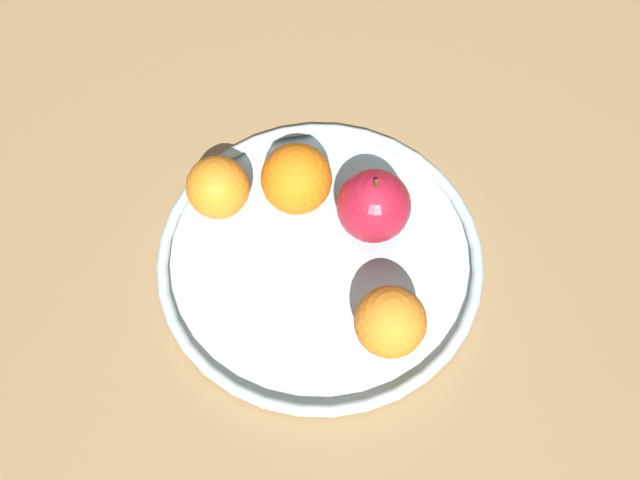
{
  "coord_description": "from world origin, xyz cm",
  "views": [
    {
      "loc": [
        -16.58,
        -33.32,
        73.44
      ],
      "look_at": [
        0.0,
        0.0,
        4.8
      ],
      "focal_mm": 44.1,
      "sensor_mm": 36.0,
      "label": 1
    }
  ],
  "objects_px": {
    "orange_front_left": "(390,322)",
    "fruit_bowl": "(320,258)",
    "apple": "(374,206)",
    "orange_back_right": "(296,179)",
    "orange_center": "(218,187)"
  },
  "relations": [
    {
      "from": "orange_center",
      "to": "orange_front_left",
      "type": "xyz_separation_m",
      "value": [
        0.09,
        -0.21,
        0.0
      ]
    },
    {
      "from": "orange_back_right",
      "to": "orange_front_left",
      "type": "bearing_deg",
      "value": -86.64
    },
    {
      "from": "orange_center",
      "to": "orange_back_right",
      "type": "distance_m",
      "value": 0.08
    },
    {
      "from": "orange_center",
      "to": "fruit_bowl",
      "type": "bearing_deg",
      "value": -56.16
    },
    {
      "from": "orange_center",
      "to": "orange_back_right",
      "type": "bearing_deg",
      "value": -21.06
    },
    {
      "from": "apple",
      "to": "orange_center",
      "type": "bearing_deg",
      "value": 144.61
    },
    {
      "from": "apple",
      "to": "orange_front_left",
      "type": "bearing_deg",
      "value": -111.11
    },
    {
      "from": "apple",
      "to": "orange_front_left",
      "type": "height_order",
      "value": "apple"
    },
    {
      "from": "orange_front_left",
      "to": "orange_back_right",
      "type": "bearing_deg",
      "value": 93.36
    },
    {
      "from": "orange_front_left",
      "to": "fruit_bowl",
      "type": "bearing_deg",
      "value": 99.86
    },
    {
      "from": "fruit_bowl",
      "to": "apple",
      "type": "relative_size",
      "value": 4.04
    },
    {
      "from": "orange_front_left",
      "to": "orange_back_right",
      "type": "relative_size",
      "value": 0.93
    },
    {
      "from": "apple",
      "to": "orange_back_right",
      "type": "bearing_deg",
      "value": 130.91
    },
    {
      "from": "orange_front_left",
      "to": "orange_back_right",
      "type": "height_order",
      "value": "orange_back_right"
    },
    {
      "from": "fruit_bowl",
      "to": "orange_front_left",
      "type": "distance_m",
      "value": 0.12
    }
  ]
}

